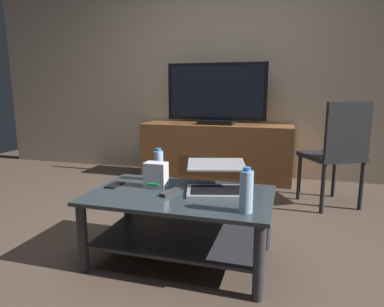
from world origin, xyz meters
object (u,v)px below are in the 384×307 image
(media_cabinet, at_px, (216,152))
(television, at_px, (216,95))
(laptop, at_px, (217,180))
(cell_phone, at_px, (115,185))
(water_bottle_far, at_px, (159,165))
(tv_remote, at_px, (170,192))
(dining_chair, at_px, (338,150))
(water_bottle_near, at_px, (246,191))
(coffee_table, at_px, (180,214))
(router_box, at_px, (156,175))

(media_cabinet, bearing_deg, television, -90.00)
(laptop, height_order, cell_phone, laptop)
(cell_phone, bearing_deg, water_bottle_far, 43.13)
(water_bottle_far, height_order, tv_remote, water_bottle_far)
(media_cabinet, relative_size, laptop, 3.68)
(dining_chair, bearing_deg, television, 151.76)
(dining_chair, bearing_deg, media_cabinet, 150.98)
(dining_chair, bearing_deg, water_bottle_near, -112.59)
(television, bearing_deg, water_bottle_far, -91.21)
(laptop, relative_size, water_bottle_near, 2.00)
(water_bottle_near, height_order, tv_remote, water_bottle_near)
(laptop, bearing_deg, tv_remote, -148.86)
(tv_remote, bearing_deg, water_bottle_far, 141.72)
(water_bottle_near, relative_size, cell_phone, 1.69)
(laptop, xyz_separation_m, water_bottle_far, (-0.43, 0.11, 0.04))
(television, distance_m, water_bottle_near, 2.27)
(coffee_table, relative_size, water_bottle_far, 4.89)
(television, height_order, router_box, television)
(media_cabinet, xyz_separation_m, laptop, (0.40, -1.83, 0.17))
(router_box, relative_size, water_bottle_near, 0.68)
(dining_chair, height_order, cell_phone, dining_chair)
(tv_remote, bearing_deg, dining_chair, 67.58)
(cell_phone, bearing_deg, tv_remote, -6.73)
(cell_phone, bearing_deg, media_cabinet, 83.99)
(media_cabinet, distance_m, water_bottle_far, 1.73)
(media_cabinet, xyz_separation_m, tv_remote, (0.14, -1.98, 0.12))
(laptop, xyz_separation_m, tv_remote, (-0.25, -0.15, -0.05))
(television, height_order, tv_remote, television)
(laptop, distance_m, cell_phone, 0.67)
(water_bottle_far, bearing_deg, cell_phone, -138.76)
(dining_chair, bearing_deg, tv_remote, -130.02)
(television, xyz_separation_m, router_box, (0.01, -1.85, -0.47))
(router_box, distance_m, cell_phone, 0.29)
(coffee_table, distance_m, television, 2.06)
(television, xyz_separation_m, tv_remote, (0.14, -1.96, -0.54))
(coffee_table, distance_m, dining_chair, 1.66)
(water_bottle_far, distance_m, tv_remote, 0.33)
(router_box, height_order, tv_remote, router_box)
(water_bottle_near, xyz_separation_m, water_bottle_far, (-0.65, 0.44, -0.01))
(media_cabinet, xyz_separation_m, router_box, (0.01, -1.87, 0.19))
(dining_chair, xyz_separation_m, water_bottle_near, (-0.61, -1.48, 0.01))
(dining_chair, height_order, water_bottle_far, dining_chair)
(laptop, height_order, water_bottle_far, water_bottle_far)
(cell_phone, bearing_deg, water_bottle_near, -13.36)
(tv_remote, bearing_deg, media_cabinet, 111.73)
(router_box, xyz_separation_m, cell_phone, (-0.27, -0.05, -0.08))
(water_bottle_near, bearing_deg, laptop, 123.84)
(media_cabinet, relative_size, television, 1.53)
(router_box, height_order, water_bottle_far, water_bottle_far)
(water_bottle_near, distance_m, tv_remote, 0.52)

